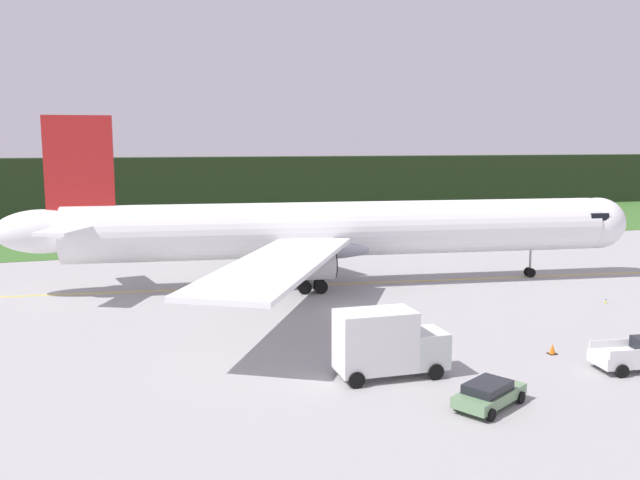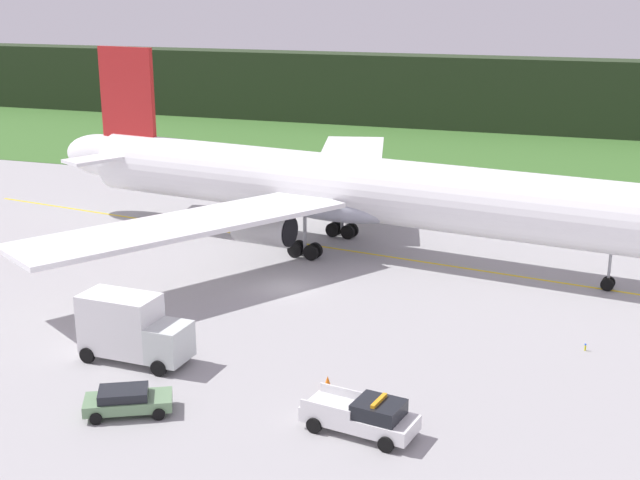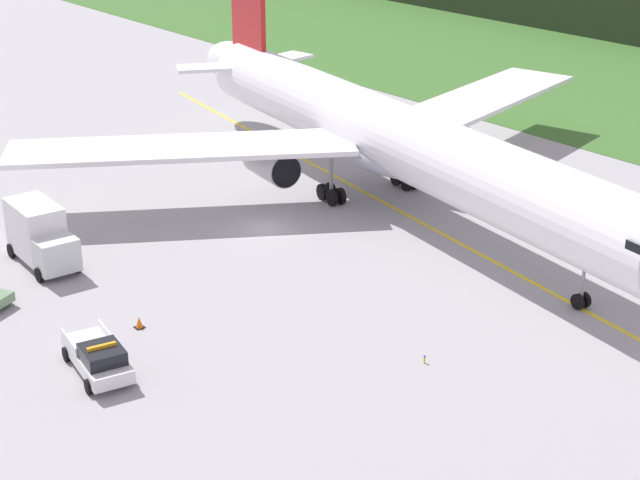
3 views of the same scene
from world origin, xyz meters
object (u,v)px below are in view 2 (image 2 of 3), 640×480
Objects in this scene: staff_car at (127,400)px; ops_pickup_truck at (364,416)px; airliner at (355,190)px; catering_truck at (131,328)px; apron_cone at (328,382)px.

ops_pickup_truck is at bearing 9.62° from staff_car.
airliner is at bearing 85.15° from staff_car.
staff_car is (-2.49, -29.33, -4.29)m from airliner.
catering_truck is (-14.49, 3.56, 1.05)m from ops_pickup_truck.
apron_cone is (-3.14, 3.98, -0.59)m from ops_pickup_truck.
ops_pickup_truck is 14.96m from catering_truck.
ops_pickup_truck reaches higher than staff_car.
ops_pickup_truck is at bearing -71.89° from airliner.
catering_truck is (-5.54, -23.83, -3.04)m from airliner.
ops_pickup_truck is 8.70× the size of apron_cone.
airliner reaches higher than catering_truck.
catering_truck is at bearing -103.08° from airliner.
staff_car is 10.21m from apron_cone.
catering_truck is 1.37× the size of staff_car.
catering_truck is at bearing 118.99° from staff_car.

